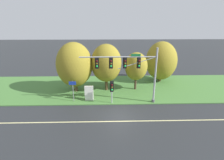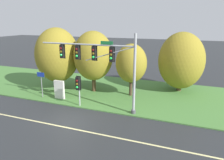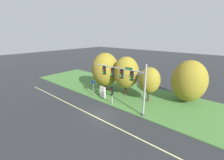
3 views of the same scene
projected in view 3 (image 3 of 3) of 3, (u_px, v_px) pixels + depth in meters
The scene contains 11 objects.
ground_plane at pixel (102, 114), 20.25m from camera, with size 160.00×160.00×0.00m, color #282B2D.
lane_stripe at pixel (96, 117), 19.38m from camera, with size 36.00×0.16×0.01m, color beige.
grass_verge at pixel (135, 95), 26.24m from camera, with size 48.00×11.50×0.10m, color #477A38.
traffic_signal_mast at pixel (125, 78), 20.19m from camera, with size 9.15×0.49×6.80m.
pedestrian_signal_near_kerb at pixel (111, 92), 22.00m from camera, with size 0.46×0.55×2.89m.
route_sign_post at pixel (93, 85), 25.67m from camera, with size 0.88×0.08×2.70m.
tree_nearest_road at pixel (105, 70), 27.65m from camera, with size 4.96×4.96×7.01m.
tree_left_of_mast at pixel (126, 73), 25.18m from camera, with size 4.29×4.29×6.71m.
tree_behind_signpost at pixel (150, 80), 22.80m from camera, with size 3.23×3.23×5.50m.
tree_mid_verge at pixel (189, 81), 22.49m from camera, with size 5.02×5.02×6.60m.
info_kiosk at pixel (103, 92), 24.93m from camera, with size 1.10×0.24×1.90m.
Camera 3 is at (12.66, -12.88, 10.31)m, focal length 24.00 mm.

